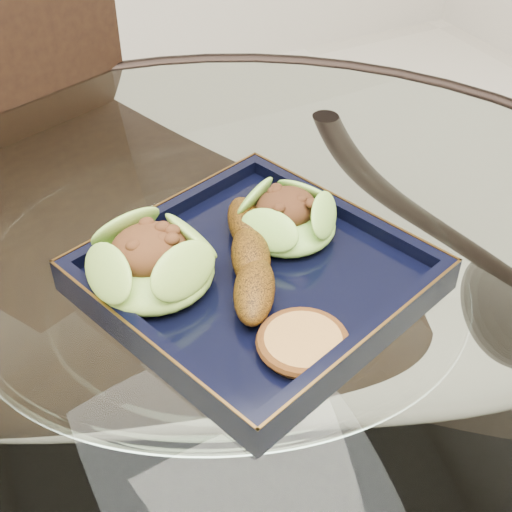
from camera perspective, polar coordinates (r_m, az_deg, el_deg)
name	(u,v)px	position (r m, az deg, el deg)	size (l,w,h in m)	color
dining_table	(228,421)	(0.78, -2.23, -13.09)	(1.13, 1.13, 0.77)	white
dining_chair	(75,270)	(1.07, -14.24, -1.10)	(0.54, 0.54, 0.97)	black
navy_plate	(256,280)	(0.67, 0.00, -1.97)	(0.27, 0.27, 0.02)	black
lettuce_wrap_left	(152,265)	(0.65, -8.32, -0.74)	(0.11, 0.11, 0.04)	#5D8D29
lettuce_wrap_right	(287,220)	(0.70, 2.51, 2.88)	(0.10, 0.10, 0.03)	#4D9029
roasted_plantain	(251,256)	(0.66, -0.43, 0.03)	(0.17, 0.04, 0.03)	#60380A
crumb_patty	(303,343)	(0.59, 3.78, -7.00)	(0.07, 0.07, 0.01)	#AC7C39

